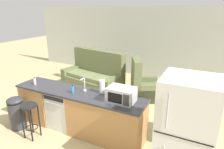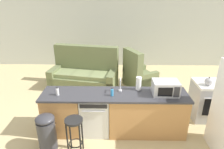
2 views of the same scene
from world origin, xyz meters
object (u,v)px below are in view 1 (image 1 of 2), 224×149
object	(u,v)px
dish_soap_bottle	(35,81)
couch	(94,77)
refrigerator	(184,137)
soap_bottle	(73,90)
armchair	(142,87)
microwave	(121,95)
trash_bin	(17,112)
paper_towel_roll	(102,87)
kettle	(183,99)
bar_stool	(30,114)
stove_range	(190,124)
dishwasher	(64,108)

from	to	relation	value
dish_soap_bottle	couch	world-z (taller)	couch
refrigerator	soap_bottle	bearing A→B (deg)	168.33
refrigerator	armchair	bearing A→B (deg)	118.59
microwave	trash_bin	world-z (taller)	microwave
microwave	armchair	world-z (taller)	armchair
paper_towel_roll	armchair	bearing A→B (deg)	83.89
paper_towel_roll	kettle	xyz separation A→B (m)	(1.54, 0.24, -0.05)
armchair	soap_bottle	bearing A→B (deg)	-108.39
microwave	dish_soap_bottle	xyz separation A→B (m)	(-2.12, -0.08, -0.07)
trash_bin	soap_bottle	bearing A→B (deg)	21.16
refrigerator	bar_stool	world-z (taller)	refrigerator
stove_range	soap_bottle	world-z (taller)	soap_bottle
paper_towel_roll	bar_stool	xyz separation A→B (m)	(-1.20, -0.84, -0.50)
stove_range	dish_soap_bottle	bearing A→B (deg)	-169.28
soap_bottle	kettle	distance (m)	2.14
refrigerator	paper_towel_roll	size ratio (longest dim) A/B	6.16
refrigerator	armchair	distance (m)	3.16
stove_range	armchair	world-z (taller)	armchair
stove_range	soap_bottle	size ratio (longest dim) A/B	5.11
stove_range	paper_towel_roll	xyz separation A→B (m)	(-1.71, -0.36, 0.59)
trash_bin	couch	world-z (taller)	couch
stove_range	couch	size ratio (longest dim) A/B	0.42
armchair	dish_soap_bottle	bearing A→B (deg)	-128.81
stove_range	microwave	xyz separation A→B (m)	(-1.20, -0.55, 0.59)
kettle	bar_stool	world-z (taller)	kettle
refrigerator	microwave	bearing A→B (deg)	155.46
armchair	microwave	bearing A→B (deg)	-82.40
refrigerator	soap_bottle	world-z (taller)	refrigerator
trash_bin	armchair	world-z (taller)	armchair
armchair	dishwasher	bearing A→B (deg)	-116.81
dishwasher	stove_range	world-z (taller)	stove_range
microwave	trash_bin	bearing A→B (deg)	-166.28
paper_towel_roll	soap_bottle	bearing A→B (deg)	-153.46
trash_bin	armchair	distance (m)	3.37
paper_towel_roll	bar_stool	distance (m)	1.55
paper_towel_roll	dish_soap_bottle	world-z (taller)	paper_towel_roll
paper_towel_roll	armchair	world-z (taller)	armchair
stove_range	couch	xyz separation A→B (m)	(-3.14, 1.62, -0.06)
kettle	bar_stool	xyz separation A→B (m)	(-2.74, -1.08, -0.45)
microwave	soap_bottle	size ratio (longest dim) A/B	2.84
refrigerator	dishwasher	bearing A→B (deg)	168.07
kettle	dish_soap_bottle	bearing A→B (deg)	-170.94
soap_bottle	stove_range	bearing A→B (deg)	15.73
bar_stool	armchair	distance (m)	3.18
stove_range	refrigerator	world-z (taller)	refrigerator
refrigerator	dish_soap_bottle	world-z (taller)	refrigerator
soap_bottle	couch	distance (m)	2.49
couch	soap_bottle	bearing A→B (deg)	-68.52
couch	dish_soap_bottle	bearing A→B (deg)	-94.67
kettle	refrigerator	bearing A→B (deg)	-80.34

